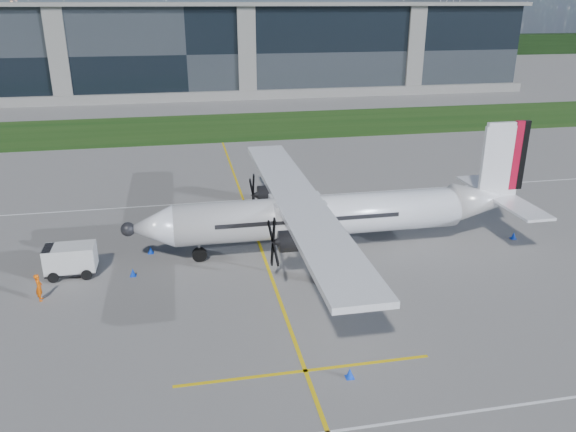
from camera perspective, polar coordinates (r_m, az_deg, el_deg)
ground at (r=68.81m, az=-9.24°, el=7.44°), size 400.00×400.00×0.00m
grass_strip at (r=76.61m, az=-9.49°, el=8.82°), size 400.00×18.00×0.04m
terminal_building at (r=107.27m, az=-10.41°, el=16.25°), size 120.00×20.00×15.00m
tree_line at (r=167.43m, az=-10.79°, el=16.30°), size 400.00×6.00×6.00m
pylon_east at (r=197.11m, az=16.12°, el=20.05°), size 9.00×4.60×30.00m
yellow_taxiway_centerline at (r=40.49m, az=-3.21°, el=-2.08°), size 0.20×70.00×0.01m
turboprop_aircraft at (r=36.83m, az=4.78°, el=2.46°), size 26.97×27.96×8.39m
baggage_tug at (r=37.07m, az=-21.19°, el=-4.23°), size 3.19×1.91×1.91m
ground_crew_person at (r=34.71m, az=-24.00°, el=-6.46°), size 0.65×0.83×1.86m
safety_cone_nose_port at (r=36.00m, az=-15.48°, el=-5.53°), size 0.36×0.36×0.50m
safety_cone_nose_stbd at (r=38.83m, az=-13.79°, el=-3.35°), size 0.36×0.36×0.50m
safety_cone_tail at (r=43.08m, az=21.94°, el=-1.84°), size 0.36×0.36×0.50m
safety_cone_portwing at (r=26.32m, az=6.30°, el=-15.57°), size 0.36×0.36×0.50m
safety_cone_stbdwing at (r=51.37m, az=-1.67°, el=3.32°), size 0.36×0.36×0.50m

